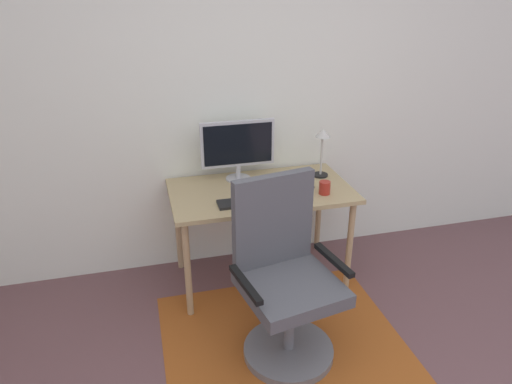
{
  "coord_description": "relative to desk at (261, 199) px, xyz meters",
  "views": [
    {
      "loc": [
        -0.85,
        -1.08,
        2.07
      ],
      "look_at": [
        -0.17,
        1.53,
        0.83
      ],
      "focal_mm": 32.81,
      "sensor_mm": 36.0,
      "label": 1
    }
  ],
  "objects": [
    {
      "name": "monitor",
      "position": [
        -0.11,
        0.21,
        0.33
      ],
      "size": [
        0.53,
        0.18,
        0.44
      ],
      "color": "#B2B2B7",
      "rests_on": "desk"
    },
    {
      "name": "wall_back",
      "position": [
        0.07,
        0.42,
        0.64
      ],
      "size": [
        6.0,
        0.1,
        2.6
      ],
      "primitive_type": "cube",
      "color": "silver",
      "rests_on": "ground"
    },
    {
      "name": "office_chair",
      "position": [
        -0.06,
        -0.75,
        -0.2
      ],
      "size": [
        0.65,
        0.6,
        1.09
      ],
      "rotation": [
        0.0,
        0.0,
        0.18
      ],
      "color": "slate",
      "rests_on": "ground"
    },
    {
      "name": "cell_phone",
      "position": [
        0.34,
        -0.01,
        0.08
      ],
      "size": [
        0.09,
        0.15,
        0.01
      ],
      "primitive_type": "cube",
      "rotation": [
        0.0,
        0.0,
        -0.16
      ],
      "color": "black",
      "rests_on": "desk"
    },
    {
      "name": "coffee_cup",
      "position": [
        0.4,
        -0.18,
        0.12
      ],
      "size": [
        0.08,
        0.08,
        0.09
      ],
      "primitive_type": "cylinder",
      "color": "#A1271C",
      "rests_on": "desk"
    },
    {
      "name": "keyboard",
      "position": [
        -0.12,
        -0.19,
        0.09
      ],
      "size": [
        0.43,
        0.13,
        0.02
      ],
      "primitive_type": "cube",
      "color": "black",
      "rests_on": "desk"
    },
    {
      "name": "desk_lamp",
      "position": [
        0.49,
        0.12,
        0.33
      ],
      "size": [
        0.11,
        0.11,
        0.36
      ],
      "color": "black",
      "rests_on": "desk"
    },
    {
      "name": "computer_mouse",
      "position": [
        0.23,
        -0.17,
        0.09
      ],
      "size": [
        0.06,
        0.1,
        0.03
      ],
      "primitive_type": "ellipsoid",
      "color": "black",
      "rests_on": "desk"
    },
    {
      "name": "desk",
      "position": [
        0.0,
        0.0,
        0.0
      ],
      "size": [
        1.26,
        0.7,
        0.73
      ],
      "color": "tan",
      "rests_on": "ground"
    },
    {
      "name": "area_rug",
      "position": [
        -0.04,
        -0.71,
        -0.65
      ],
      "size": [
        1.47,
        1.28,
        0.01
      ],
      "primitive_type": "cube",
      "color": "#984A1B",
      "rests_on": "ground"
    }
  ]
}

